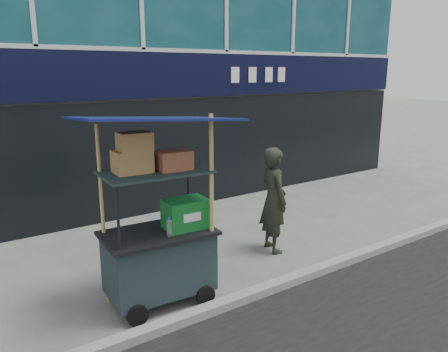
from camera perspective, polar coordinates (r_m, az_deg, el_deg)
ground at (r=6.52m, az=5.57°, el=-13.86°), size 80.00×80.00×0.00m
curb at (r=6.36m, az=6.78°, el=-14.03°), size 80.00×0.18×0.12m
vendor_cart at (r=5.76m, az=-8.38°, el=-8.02°), size 1.96×1.45×2.55m
vendor_man at (r=7.36m, az=6.49°, el=-3.11°), size 0.56×0.73×1.79m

